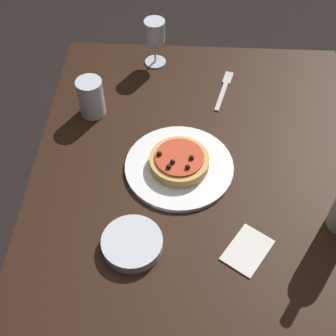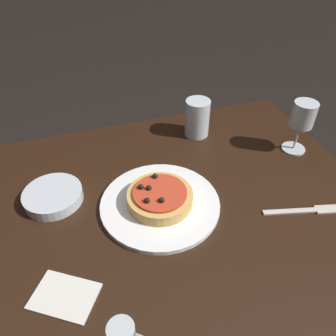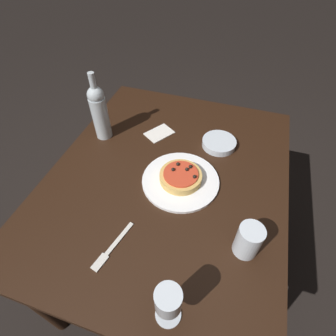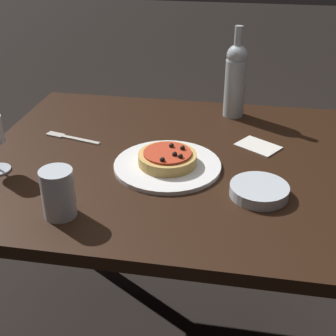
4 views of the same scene
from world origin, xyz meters
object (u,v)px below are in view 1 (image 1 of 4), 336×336
wine_glass (155,34)px  water_cup (91,97)px  dining_table (199,194)px  dinner_plate (179,167)px  side_bowl (132,243)px  fork (224,88)px  pizza (179,161)px

wine_glass → water_cup: size_ratio=1.34×
dining_table → dinner_plate: size_ratio=3.81×
side_bowl → fork: side_bowl is taller
dinner_plate → wine_glass: (-0.46, -0.10, 0.11)m
dinner_plate → side_bowl: side_bowl is taller
dinner_plate → side_bowl: bearing=-22.4°
pizza → water_cup: 0.34m
wine_glass → fork: (0.12, 0.23, -0.11)m
side_bowl → fork: size_ratio=0.79×
dining_table → dinner_plate: 0.12m
dinner_plate → pizza: (0.00, -0.00, 0.02)m
dining_table → wine_glass: 0.54m
dining_table → side_bowl: size_ratio=7.69×
dining_table → wine_glass: wine_glass is taller
dinner_plate → side_bowl: size_ratio=2.02×
pizza → wine_glass: size_ratio=1.02×
water_cup → side_bowl: bearing=19.9°
fork → water_cup: bearing=121.9°
fork → pizza: bearing=172.7°
dining_table → fork: bearing=168.2°
side_bowl → fork: 0.63m
wine_glass → side_bowl: bearing=-0.5°
dining_table → pizza: (-0.01, -0.06, 0.13)m
dinner_plate → water_cup: bearing=-127.6°
water_cup → wine_glass: bearing=145.4°
pizza → fork: size_ratio=0.86×
wine_glass → water_cup: 0.31m
side_bowl → dining_table: bearing=145.6°
wine_glass → dinner_plate: bearing=12.0°
pizza → fork: pizza is taller
pizza → fork: 0.36m
pizza → dinner_plate: bearing=157.7°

